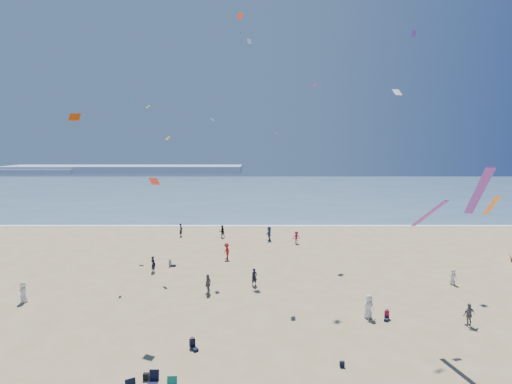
{
  "coord_description": "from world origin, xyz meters",
  "views": [
    {
      "loc": [
        2.01,
        -17.92,
        13.0
      ],
      "look_at": [
        2.0,
        8.0,
        9.93
      ],
      "focal_mm": 28.0,
      "sensor_mm": 36.0,
      "label": 1
    }
  ],
  "objects": [
    {
      "name": "ocean",
      "position": [
        0.0,
        95.0,
        0.03
      ],
      "size": [
        220.0,
        100.0,
        0.06
      ],
      "primitive_type": "cube",
      "color": "#476B84",
      "rests_on": "ground"
    },
    {
      "name": "navy_bag",
      "position": [
        7.07,
        4.18,
        0.17
      ],
      "size": [
        0.28,
        0.18,
        0.34
      ],
      "primitive_type": "cube",
      "color": "black",
      "rests_on": "ground"
    },
    {
      "name": "seated_group",
      "position": [
        3.56,
        4.95,
        0.42
      ],
      "size": [
        19.94,
        32.9,
        0.84
      ],
      "color": "silver",
      "rests_on": "ground"
    },
    {
      "name": "standing_flyers",
      "position": [
        3.52,
        19.96,
        0.89
      ],
      "size": [
        38.42,
        43.37,
        1.95
      ],
      "color": "black",
      "rests_on": "ground"
    },
    {
      "name": "headland_near",
      "position": [
        -100.0,
        165.0,
        1.0
      ],
      "size": [
        40.0,
        14.0,
        2.0
      ],
      "primitive_type": "cube",
      "color": "#7A8EA8",
      "rests_on": "ground"
    },
    {
      "name": "kites_aloft",
      "position": [
        9.4,
        13.17,
        15.53
      ],
      "size": [
        38.12,
        44.4,
        27.82
      ],
      "color": "red",
      "rests_on": "ground"
    },
    {
      "name": "surf_line",
      "position": [
        0.0,
        45.0,
        0.04
      ],
      "size": [
        220.0,
        1.2,
        0.08
      ],
      "primitive_type": "cube",
      "color": "white",
      "rests_on": "ground"
    },
    {
      "name": "black_backpack",
      "position": [
        -4.13,
        2.87,
        0.19
      ],
      "size": [
        0.3,
        0.22,
        0.38
      ],
      "primitive_type": "cube",
      "color": "black",
      "rests_on": "ground"
    },
    {
      "name": "headland_far",
      "position": [
        -60.0,
        170.0,
        1.6
      ],
      "size": [
        110.0,
        20.0,
        3.2
      ],
      "primitive_type": "cube",
      "color": "#7A8EA8",
      "rests_on": "ground"
    }
  ]
}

